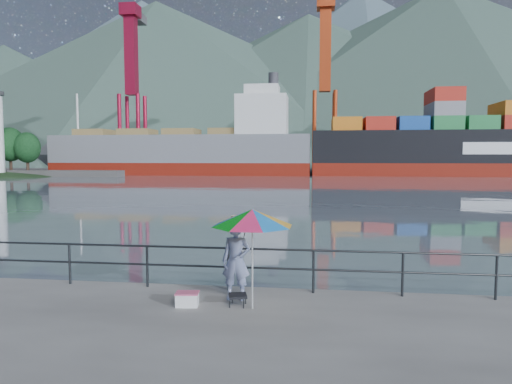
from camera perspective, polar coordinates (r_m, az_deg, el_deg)
harbor_water at (r=138.82m, az=6.01°, el=3.15°), size 500.00×280.00×0.00m
far_dock at (r=102.04m, az=11.18°, el=2.61°), size 200.00×40.00×0.40m
guardrail at (r=11.18m, az=-8.58°, el=-9.24°), size 22.00×0.06×1.03m
mountains at (r=221.82m, az=16.87°, el=12.68°), size 600.00×332.80×80.00m
port_cranes at (r=97.73m, az=24.35°, el=11.63°), size 116.00×28.00×38.40m
container_stacks at (r=107.12m, az=24.18°, el=4.04°), size 58.00×8.40×7.80m
fisherman at (r=10.19m, az=-2.49°, el=-8.59°), size 0.63×0.42×1.72m
beach_umbrella at (r=9.35m, az=-0.46°, el=-3.23°), size 2.22×2.22×2.09m
folding_stool at (r=9.93m, az=-2.29°, el=-13.32°), size 0.45×0.45×0.25m
cooler_bag at (r=10.02m, az=-8.59°, el=-13.18°), size 0.49×0.36×0.27m
fishing_rod at (r=11.44m, az=-1.87°, el=-11.59°), size 0.43×1.49×1.09m
bulk_carrier at (r=85.31m, az=-8.16°, el=5.12°), size 47.68×8.25×14.50m
container_ship at (r=89.90m, az=27.59°, el=5.67°), size 59.28×9.88×18.10m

